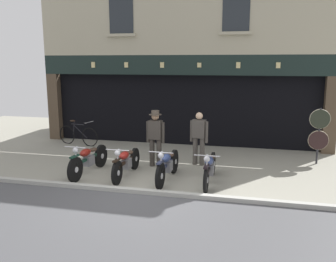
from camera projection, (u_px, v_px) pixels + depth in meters
The scene contains 12 objects.
ground at pixel (124, 213), 7.46m from camera, with size 22.66×22.00×0.18m.
shop_facade at pixel (189, 95), 14.77m from camera, with size 10.96×4.42×6.30m.
motorcycle_left at pixel (88, 159), 9.81m from camera, with size 0.62×2.09×0.93m.
motorcycle_center_left at pixel (126, 162), 9.60m from camera, with size 0.62×1.99×0.91m.
motorcycle_center at pixel (168, 165), 9.28m from camera, with size 0.62×2.00×0.93m.
motorcycle_center_right at pixel (210, 167), 9.09m from camera, with size 0.62×2.06×0.91m.
salesman_left at pixel (155, 135), 10.47m from camera, with size 0.56×0.37×1.68m.
shopkeeper_center at pixel (199, 136), 10.63m from camera, with size 0.55×0.29×1.60m.
tyre_sign_pole at pixel (319, 130), 10.70m from camera, with size 0.60×0.06×1.71m.
advert_board_near at pixel (124, 94), 13.71m from camera, with size 0.78×0.03×0.93m.
advert_board_far at pixel (96, 94), 13.97m from camera, with size 0.79×0.03×1.11m.
leaning_bicycle at pixel (78, 135), 13.32m from camera, with size 1.73×0.54×0.94m.
Camera 1 is at (2.50, -7.58, 3.07)m, focal length 38.14 mm.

